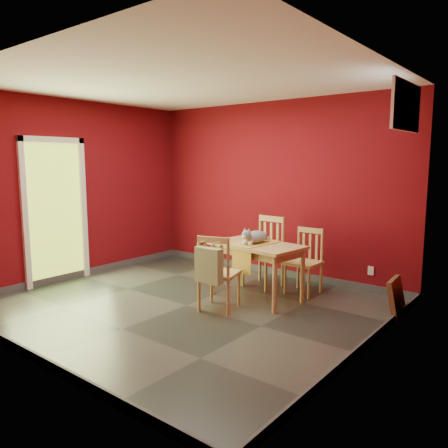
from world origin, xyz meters
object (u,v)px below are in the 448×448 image
Objects in this scene: dining_table at (257,251)px; chair_far_left at (265,251)px; picture_frame at (396,298)px; chair_near at (218,272)px; tote_bag at (209,265)px; chair_far_right at (305,260)px; cat at (256,235)px.

chair_far_left reaches higher than dining_table.
dining_table reaches higher than picture_frame.
chair_far_left is at bearing 113.23° from dining_table.
chair_near reaches higher than tote_bag.
tote_bag is (-0.07, -0.88, -0.04)m from dining_table.
picture_frame is at bearing 36.86° from tote_bag.
chair_near is at bearing -110.42° from chair_far_right.
tote_bag is (-0.44, -1.50, 0.15)m from chair_far_right.
dining_table is at bearing 80.82° from chair_near.
chair_far_right is at bearing 73.72° from tote_bag.
dining_table is at bearing -165.91° from picture_frame.
chair_far_left is at bearing 97.10° from tote_bag.
dining_table is 0.69m from chair_near.
dining_table is 2.65× the size of picture_frame.
chair_near is (-0.11, -0.66, -0.17)m from dining_table.
chair_near is 1.93× the size of tote_bag.
tote_bag is at bearing -143.14° from picture_frame.
chair_far_right is (0.37, 0.62, -0.19)m from dining_table.
picture_frame is at bearing -4.82° from chair_far_left.
tote_bag is 1.02× the size of picture_frame.
dining_table is 0.21m from cat.
picture_frame is at bearing 31.41° from chair_near.
dining_table is 2.67× the size of cat.
chair_far_left is at bearing 122.24° from cat.
cat is at bearing 87.20° from tote_bag.
cat is (0.04, 0.88, 0.24)m from tote_bag.
chair_near is at bearing -148.59° from picture_frame.
dining_table is 1.24× the size of chair_far_left.
chair_far_left reaches higher than cat.
cat reaches higher than picture_frame.
picture_frame is (1.73, 1.29, -0.37)m from tote_bag.
dining_table is 0.75m from chair_far_right.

